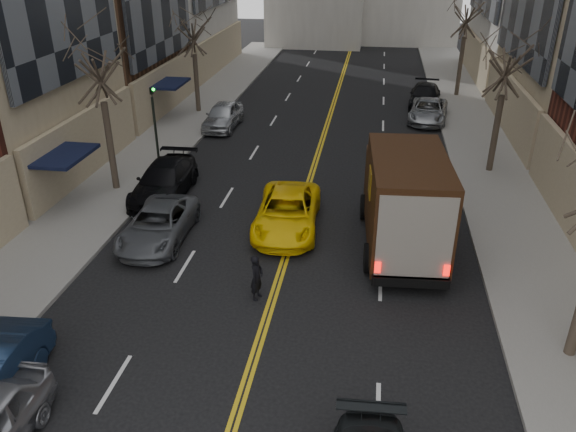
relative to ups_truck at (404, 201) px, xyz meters
name	(u,v)px	position (x,y,z in m)	size (l,w,h in m)	color
sidewalk_left	(165,140)	(-13.20, 10.33, -1.86)	(4.00, 66.00, 0.15)	slate
sidewalk_right	(487,157)	(4.80, 10.33, -1.86)	(4.00, 66.00, 0.15)	slate
tree_lf_mid	(95,46)	(-13.00, 3.33, 4.66)	(3.20, 3.20, 8.91)	#382D23
tree_lf_far	(192,19)	(-13.00, 16.33, 4.09)	(3.20, 3.20, 8.12)	#382D23
tree_rt_mid	(510,47)	(4.60, 8.33, 4.23)	(3.20, 3.20, 8.32)	#382D23
tree_rt_far	(469,0)	(4.60, 23.33, 4.81)	(3.20, 3.20, 9.11)	#382D23
traffic_signal	(155,121)	(-11.59, 5.33, 0.88)	(0.29, 0.26, 4.70)	black
ups_truck	(404,201)	(0.00, 0.00, 0.00)	(3.25, 7.18, 3.84)	black
taxi	(287,212)	(-4.50, 0.81, -1.20)	(2.44, 5.29, 1.47)	yellow
pedestrian	(257,278)	(-4.71, -4.20, -1.14)	(0.58, 0.38, 1.58)	black
parked_lf_c	(158,224)	(-9.30, -0.89, -1.27)	(2.22, 4.81, 1.34)	#52555B
parked_lf_d	(164,181)	(-10.50, 3.05, -1.17)	(2.13, 5.25, 1.52)	black
parked_lf_e	(223,116)	(-10.50, 13.41, -1.17)	(1.81, 4.51, 1.54)	#B1B5B9
parked_rt_a	(418,177)	(0.90, 5.60, -1.30)	(1.34, 3.85, 1.27)	#4A4D52
parked_rt_b	(428,111)	(2.10, 16.82, -1.25)	(2.26, 4.89, 1.36)	#9DA0A4
parked_rt_c	(425,96)	(2.10, 20.37, -1.21)	(2.04, 5.01, 1.45)	black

